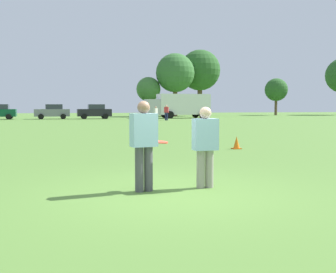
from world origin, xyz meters
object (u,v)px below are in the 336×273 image
(player_defender, at_px, (205,143))
(parked_car_mid_right, at_px, (53,112))
(player_thrower, at_px, (144,141))
(box_truck, at_px, (179,105))
(parked_car_near_right, at_px, (95,111))
(bystander_sideline_watcher, at_px, (166,112))
(bystander_far_jogger, at_px, (156,113))
(frisbee, at_px, (161,142))
(traffic_cone, at_px, (237,143))

(player_defender, height_order, parked_car_mid_right, parked_car_mid_right)
(player_thrower, xyz_separation_m, box_truck, (11.36, 43.96, 0.79))
(parked_car_near_right, bearing_deg, bystander_sideline_watcher, -43.02)
(player_thrower, xyz_separation_m, bystander_far_jogger, (6.81, 36.02, -0.08))
(player_thrower, height_order, box_truck, box_truck)
(player_defender, relative_size, parked_car_mid_right, 0.37)
(player_defender, bearing_deg, bystander_sideline_watcher, 79.32)
(frisbee, distance_m, bystander_far_jogger, 36.43)
(frisbee, relative_size, parked_car_mid_right, 0.06)
(frisbee, bearing_deg, bystander_sideline_watcher, 77.97)
(box_truck, bearing_deg, player_defender, -103.00)
(player_defender, distance_m, parked_car_near_right, 43.45)
(parked_car_near_right, relative_size, bystander_sideline_watcher, 2.49)
(bystander_sideline_watcher, bearing_deg, parked_car_near_right, 136.98)
(frisbee, relative_size, bystander_sideline_watcher, 0.16)
(player_thrower, distance_m, player_defender, 1.24)
(traffic_cone, distance_m, box_truck, 37.91)
(parked_car_mid_right, xyz_separation_m, box_truck, (16.10, 0.16, 0.83))
(traffic_cone, xyz_separation_m, bystander_far_jogger, (2.26, 29.32, 0.65))
(bystander_sideline_watcher, relative_size, bystander_far_jogger, 1.11)
(traffic_cone, height_order, bystander_far_jogger, bystander_far_jogger)
(frisbee, height_order, parked_car_near_right, parked_car_near_right)
(box_truck, xyz_separation_m, bystander_sideline_watcher, (-3.29, -7.62, -0.77))
(player_defender, relative_size, box_truck, 0.19)
(player_thrower, height_order, player_defender, player_thrower)
(parked_car_mid_right, bearing_deg, bystander_sideline_watcher, -30.20)
(player_thrower, bearing_deg, parked_car_mid_right, 96.17)
(frisbee, relative_size, bystander_far_jogger, 0.17)
(player_defender, relative_size, frisbee, 5.88)
(parked_car_mid_right, bearing_deg, traffic_cone, -75.95)
(parked_car_mid_right, relative_size, bystander_sideline_watcher, 2.49)
(player_defender, xyz_separation_m, bystander_far_jogger, (5.58, 35.94, -0.01))
(parked_car_near_right, distance_m, bystander_sideline_watcher, 10.52)
(player_thrower, relative_size, box_truck, 0.20)
(parked_car_mid_right, bearing_deg, player_defender, -82.22)
(frisbee, height_order, box_truck, box_truck)
(player_thrower, height_order, bystander_sideline_watcher, bystander_sideline_watcher)
(traffic_cone, relative_size, box_truck, 0.06)
(parked_car_near_right, bearing_deg, traffic_cone, -83.54)
(bystander_sideline_watcher, bearing_deg, frisbee, -102.03)
(bystander_sideline_watcher, bearing_deg, traffic_cone, -96.77)
(traffic_cone, distance_m, bystander_far_jogger, 29.42)
(parked_car_near_right, relative_size, bystander_far_jogger, 2.75)
(frisbee, height_order, bystander_sideline_watcher, bystander_sideline_watcher)
(player_thrower, height_order, frisbee, player_thrower)
(parked_car_mid_right, distance_m, bystander_far_jogger, 13.92)
(player_defender, relative_size, parked_car_near_right, 0.37)
(player_defender, height_order, box_truck, box_truck)
(parked_car_mid_right, relative_size, box_truck, 0.50)
(parked_car_mid_right, bearing_deg, player_thrower, -83.83)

